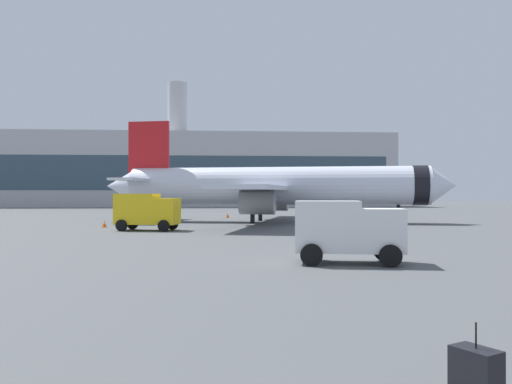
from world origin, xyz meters
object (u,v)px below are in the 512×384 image
at_px(service_truck, 147,210).
at_px(cargo_van, 347,228).
at_px(safety_cone_near, 104,224).
at_px(airplane_at_gate, 274,186).
at_px(safety_cone_mid, 228,215).
at_px(rolling_suitcase, 476,373).

distance_m(service_truck, cargo_van, 23.31).
bearing_deg(safety_cone_near, service_truck, -46.48).
height_order(airplane_at_gate, safety_cone_mid, airplane_at_gate).
distance_m(cargo_van, safety_cone_near, 29.21).
height_order(airplane_at_gate, rolling_suitcase, airplane_at_gate).
bearing_deg(safety_cone_near, rolling_suitcase, -71.48).
height_order(cargo_van, safety_cone_near, cargo_van).
bearing_deg(rolling_suitcase, service_truck, 104.47).
bearing_deg(safety_cone_mid, service_truck, -107.55).
relative_size(airplane_at_gate, rolling_suitcase, 32.19).
xyz_separation_m(airplane_at_gate, cargo_van, (-0.37, -31.72, -2.21)).
relative_size(airplane_at_gate, service_truck, 6.86).
relative_size(cargo_van, safety_cone_mid, 7.43).
relative_size(safety_cone_near, safety_cone_mid, 0.97).
xyz_separation_m(airplane_at_gate, safety_cone_near, (-15.43, -6.72, -3.35)).
xyz_separation_m(service_truck, cargo_van, (10.89, -20.60, -0.16)).
distance_m(safety_cone_near, safety_cone_mid, 20.37).
bearing_deg(service_truck, airplane_at_gate, 44.64).
distance_m(airplane_at_gate, rolling_suitcase, 46.44).
xyz_separation_m(cargo_van, safety_cone_near, (-15.07, 25.00, -1.15)).
bearing_deg(safety_cone_mid, airplane_at_gate, -66.92).
distance_m(airplane_at_gate, safety_cone_near, 17.17).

